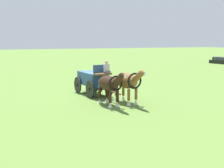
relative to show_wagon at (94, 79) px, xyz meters
name	(u,v)px	position (x,y,z in m)	size (l,w,h in m)	color
ground_plane	(93,94)	(-0.15, -0.02, -1.14)	(220.00, 220.00, 0.00)	olive
show_wagon	(94,79)	(0.00, 0.00, 0.00)	(5.74, 1.96, 2.62)	#2D4C7A
draft_horse_near	(127,81)	(3.45, 1.03, 0.26)	(3.20, 1.24, 2.27)	brown
draft_horse_off	(109,84)	(3.60, -0.26, 0.18)	(3.01, 1.16, 2.19)	#331E14
parked_vehicle_a	(222,61)	(-17.28, 29.57, -0.65)	(4.24, 2.37, 1.14)	black
sponsor_banner	(89,77)	(-5.76, 1.60, -0.59)	(3.20, 0.06, 1.10)	silver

